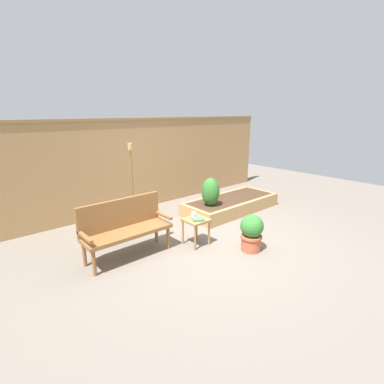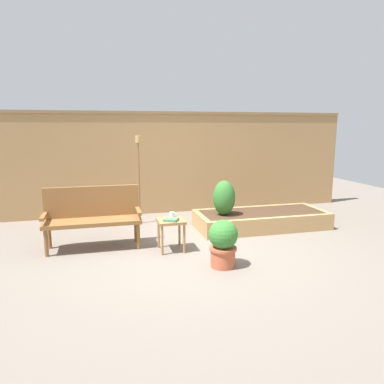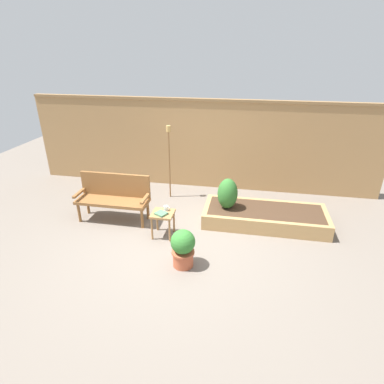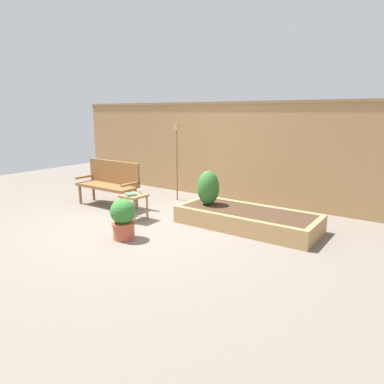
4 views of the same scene
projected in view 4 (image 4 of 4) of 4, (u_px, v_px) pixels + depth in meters
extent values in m
plane|color=#70665B|center=(141.00, 225.00, 6.10)|extent=(14.00, 14.00, 0.00)
cube|color=#A37A4C|center=(218.00, 152.00, 7.94)|extent=(8.40, 0.10, 2.10)
cube|color=olive|center=(219.00, 103.00, 7.70)|extent=(8.40, 0.14, 0.06)
cylinder|color=brown|center=(137.00, 200.00, 7.05)|extent=(0.06, 0.06, 0.40)
cylinder|color=brown|center=(124.00, 204.00, 6.76)|extent=(0.06, 0.06, 0.40)
cylinder|color=brown|center=(94.00, 191.00, 7.79)|extent=(0.06, 0.06, 0.40)
cylinder|color=brown|center=(80.00, 195.00, 7.50)|extent=(0.06, 0.06, 0.40)
cube|color=brown|center=(107.00, 186.00, 7.22)|extent=(1.44, 0.48, 0.06)
cube|color=brown|center=(114.00, 172.00, 7.33)|extent=(1.44, 0.06, 0.48)
cube|color=brown|center=(85.00, 177.00, 7.58)|extent=(0.06, 0.48, 0.04)
cube|color=brown|center=(131.00, 184.00, 6.81)|extent=(0.06, 0.48, 0.04)
cylinder|color=#9E7042|center=(147.00, 208.00, 6.38)|extent=(0.04, 0.04, 0.44)
cylinder|color=#9E7042|center=(134.00, 212.00, 6.11)|extent=(0.04, 0.04, 0.44)
cylinder|color=#9E7042|center=(134.00, 205.00, 6.56)|extent=(0.04, 0.04, 0.44)
cylinder|color=#9E7042|center=(121.00, 209.00, 6.30)|extent=(0.04, 0.04, 0.44)
cube|color=#9E7042|center=(134.00, 196.00, 6.28)|extent=(0.40, 0.40, 0.04)
cylinder|color=white|center=(139.00, 191.00, 6.33)|extent=(0.08, 0.08, 0.09)
torus|color=white|center=(141.00, 192.00, 6.31)|extent=(0.06, 0.01, 0.06)
cube|color=#4C7A56|center=(131.00, 194.00, 6.23)|extent=(0.26, 0.25, 0.04)
cylinder|color=#B75638|center=(124.00, 232.00, 5.42)|extent=(0.33, 0.33, 0.24)
cylinder|color=#B75638|center=(123.00, 223.00, 5.39)|extent=(0.37, 0.37, 0.04)
sphere|color=#33752D|center=(123.00, 211.00, 5.35)|extent=(0.39, 0.39, 0.39)
cube|color=#AD8451|center=(234.00, 226.00, 5.60)|extent=(2.40, 0.09, 0.30)
cube|color=#AD8451|center=(258.00, 213.00, 6.32)|extent=(2.40, 0.09, 0.30)
cube|color=#AD8451|center=(192.00, 208.00, 6.61)|extent=(0.09, 0.82, 0.30)
cube|color=#AD8451|center=(315.00, 232.00, 5.31)|extent=(0.09, 0.82, 0.30)
cube|color=#422D1E|center=(247.00, 219.00, 5.96)|extent=(2.22, 0.82, 0.30)
cylinder|color=brown|center=(208.00, 203.00, 6.30)|extent=(0.04, 0.04, 0.06)
ellipsoid|color=#2D6628|center=(208.00, 188.00, 6.24)|extent=(0.39, 0.39, 0.62)
cylinder|color=brown|center=(177.00, 166.00, 7.70)|extent=(0.03, 0.03, 1.56)
cylinder|color=#AD894C|center=(177.00, 127.00, 7.51)|extent=(0.10, 0.10, 0.13)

